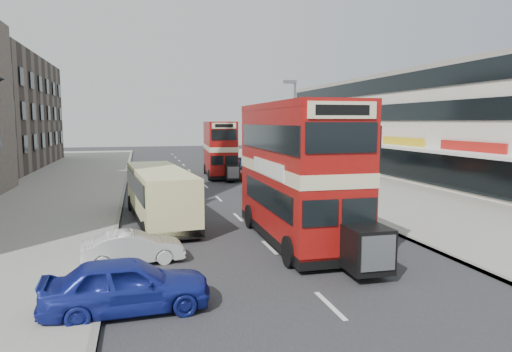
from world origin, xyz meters
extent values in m
plane|color=#28282B|center=(0.00, 0.00, 0.00)|extent=(160.00, 160.00, 0.00)
cube|color=#28282B|center=(0.00, 20.00, 0.01)|extent=(12.00, 90.00, 0.01)
cube|color=gray|center=(12.00, 20.00, 0.07)|extent=(12.00, 90.00, 0.15)
cube|color=gray|center=(-12.00, 20.00, 0.07)|extent=(12.00, 90.00, 0.15)
cube|color=gray|center=(-6.10, 20.00, 0.07)|extent=(0.20, 90.00, 0.16)
cube|color=gray|center=(6.10, 20.00, 0.07)|extent=(0.20, 90.00, 0.16)
cube|color=beige|center=(20.00, 22.00, 4.50)|extent=(8.00, 46.00, 9.00)
cube|color=black|center=(15.95, 22.00, 1.60)|extent=(0.10, 44.00, 2.40)
cube|color=gray|center=(20.00, 22.00, 9.10)|extent=(8.20, 46.20, 0.40)
cube|color=white|center=(15.10, 22.00, 3.00)|extent=(1.80, 44.00, 0.20)
cylinder|color=slate|center=(6.60, 18.00, 4.00)|extent=(0.16, 0.16, 8.00)
cube|color=slate|center=(6.20, 18.00, 8.00)|extent=(1.00, 0.20, 0.25)
cube|color=black|center=(1.37, 2.76, 0.39)|extent=(2.86, 8.84, 0.39)
cube|color=maroon|center=(1.37, 2.76, 1.71)|extent=(2.84, 8.84, 2.42)
cube|color=beige|center=(1.37, 2.76, 3.08)|extent=(2.88, 8.88, 0.50)
cube|color=maroon|center=(1.37, 2.76, 4.41)|extent=(2.84, 8.84, 2.31)
cube|color=maroon|center=(1.37, 2.76, 5.65)|extent=(2.86, 8.86, 0.28)
cube|color=black|center=(2.01, -2.31, 0.99)|extent=(1.34, 1.34, 1.43)
cube|color=black|center=(2.17, 26.01, 0.34)|extent=(2.96, 7.81, 0.34)
cube|color=maroon|center=(2.17, 26.01, 1.48)|extent=(2.94, 7.81, 2.11)
cube|color=beige|center=(2.17, 26.01, 2.68)|extent=(2.98, 7.85, 0.43)
cube|color=maroon|center=(2.17, 26.01, 3.83)|extent=(2.94, 7.81, 2.01)
cube|color=maroon|center=(2.17, 26.01, 4.91)|extent=(2.96, 7.83, 0.24)
cube|color=black|center=(2.45, 21.58, 0.86)|extent=(1.23, 1.23, 1.24)
cube|color=black|center=(-4.04, 7.99, 0.38)|extent=(3.28, 9.57, 0.38)
cube|color=#EAE497|center=(-4.04, 7.99, 1.45)|extent=(3.27, 9.57, 2.44)
imported|color=navy|center=(-5.38, -3.02, 0.74)|extent=(4.44, 1.94, 1.49)
imported|color=silver|center=(-5.26, 1.23, 0.58)|extent=(3.63, 1.55, 1.16)
imported|color=maroon|center=(4.67, 16.07, 0.75)|extent=(5.33, 2.62, 1.49)
imported|color=red|center=(4.63, 23.02, 0.56)|extent=(4.22, 2.32, 1.12)
imported|color=#5077A1|center=(5.22, 32.25, 0.68)|extent=(4.05, 1.77, 1.36)
imported|color=gray|center=(8.77, 13.48, 0.96)|extent=(0.68, 0.54, 1.62)
imported|color=gray|center=(4.69, 17.02, 0.49)|extent=(0.83, 1.91, 0.97)
imported|color=black|center=(4.69, 17.02, 1.29)|extent=(0.73, 0.52, 1.88)
camera|label=1|loc=(-4.96, -15.11, 5.04)|focal=31.96mm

